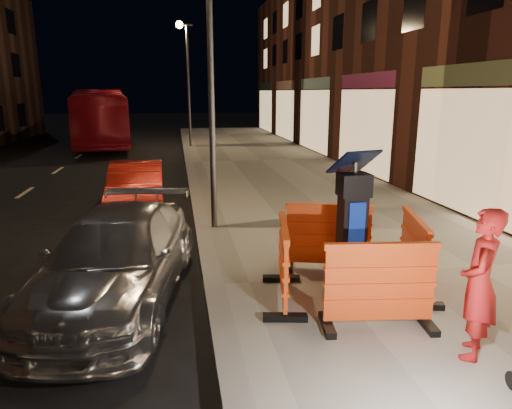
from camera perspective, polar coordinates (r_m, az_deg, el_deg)
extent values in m
plane|color=black|center=(6.95, -5.19, -11.10)|extent=(120.00, 120.00, 0.00)
cube|color=gray|center=(7.72, 17.83, -8.50)|extent=(6.00, 60.00, 0.15)
cube|color=slate|center=(6.92, -5.21, -10.54)|extent=(0.30, 60.00, 0.15)
cube|color=black|center=(6.37, 11.88, -2.96)|extent=(0.73, 0.73, 1.93)
cube|color=#F14A16|center=(5.70, 15.20, -9.79)|extent=(1.45, 0.75, 1.08)
cube|color=#F14A16|center=(7.34, 9.01, -4.04)|extent=(1.49, 0.92, 1.08)
cube|color=#F14A16|center=(6.23, 3.46, -7.21)|extent=(0.81, 1.46, 1.08)
cube|color=#F14A16|center=(6.90, 19.10, -5.86)|extent=(0.90, 1.48, 1.08)
imported|color=#B0B0B5|center=(7.06, -16.66, -11.23)|extent=(2.46, 4.56, 1.25)
imported|color=maroon|center=(11.88, -14.52, -0.82)|extent=(1.40, 3.71, 1.21)
imported|color=maroon|center=(27.14, -18.56, 7.01)|extent=(4.03, 11.12, 3.03)
imported|color=#9F1516|center=(5.39, 26.15, -8.92)|extent=(0.68, 0.72, 1.65)
cylinder|color=#3F3F44|center=(9.31, -5.64, 15.20)|extent=(0.12, 0.12, 6.00)
cylinder|color=#3F3F44|center=(24.29, -8.42, 14.30)|extent=(0.12, 0.12, 6.00)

